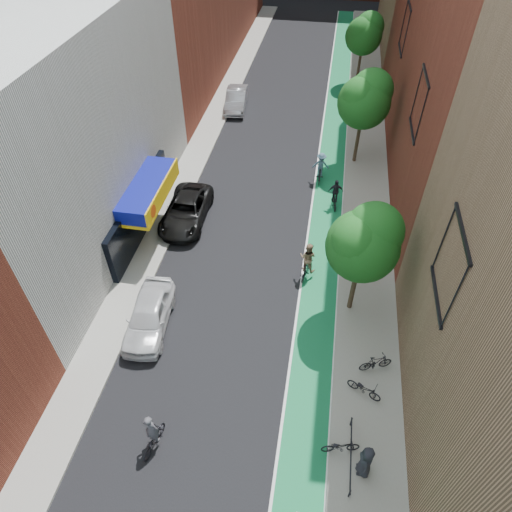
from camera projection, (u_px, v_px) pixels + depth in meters
The scene contains 19 objects.
ground at pixel (192, 492), 17.14m from camera, with size 160.00×160.00×0.00m, color black.
bike_lane at pixel (333, 146), 35.05m from camera, with size 2.00×68.00×0.01m, color #157737.
sidewalk_left at pixel (207, 134), 36.22m from camera, with size 2.00×68.00×0.15m, color gray.
sidewalk_right at pixel (366, 148), 34.69m from camera, with size 3.00×68.00×0.15m, color gray.
building_left_white at pixel (51, 137), 24.21m from camera, with size 8.00×20.00×12.00m, color silver.
tree_near at pixel (365, 241), 20.30m from camera, with size 3.40×3.36×6.42m.
tree_mid at pixel (365, 98), 30.05m from camera, with size 3.55×3.53×6.74m.
tree_far at pixel (365, 33), 40.23m from camera, with size 3.30×3.25×6.21m.
parked_car_white at pixel (149, 315), 22.20m from camera, with size 1.88×4.66×1.59m, color silver.
parked_car_black at pixel (186, 210), 28.15m from camera, with size 2.47×5.36×1.49m, color black.
parked_car_silver at pixel (236, 99), 39.10m from camera, with size 1.66×4.75×1.57m, color #9CA0A4.
cyclist_lead at pixel (153, 436), 17.95m from camera, with size 0.87×1.73×2.10m.
cyclist_lane_near at pixel (307, 262), 24.60m from camera, with size 1.04×1.71×2.21m.
cyclist_lane_mid at pixel (335, 197), 29.17m from camera, with size 0.98×1.59×1.94m.
cyclist_lane_far at pixel (320, 169), 31.17m from camera, with size 1.14×1.84×2.09m.
parked_bike_near at pixel (364, 389), 19.61m from camera, with size 0.55×1.57×0.82m, color black.
parked_bike_mid at pixel (376, 363), 20.47m from camera, with size 0.44×1.56×0.94m, color black.
parked_bike_far at pixel (341, 446), 17.83m from camera, with size 0.54×1.54×0.81m, color black.
pedestrian at pixel (366, 461), 16.95m from camera, with size 0.86×0.56×1.76m, color #202129.
Camera 1 is at (3.43, -5.62, 18.31)m, focal length 32.00 mm.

